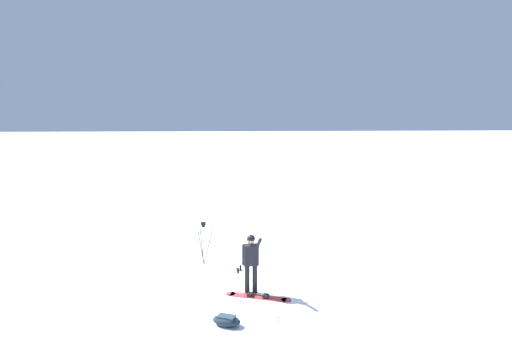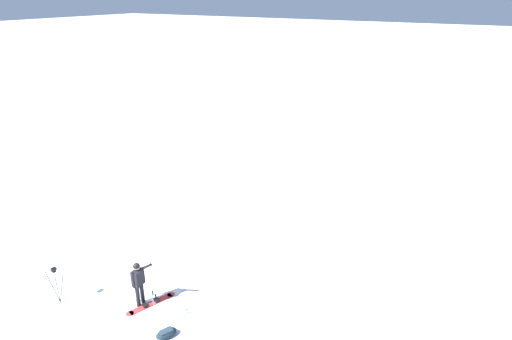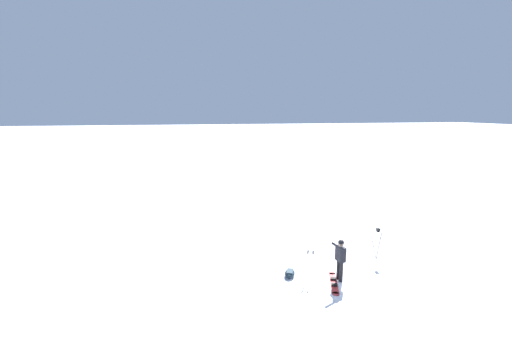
% 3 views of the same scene
% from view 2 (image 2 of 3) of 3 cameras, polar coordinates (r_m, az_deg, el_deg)
% --- Properties ---
extents(ground_plane, '(300.00, 300.00, 0.00)m').
position_cam_2_polar(ground_plane, '(16.05, -17.21, -17.61)').
color(ground_plane, white).
extents(snowboarder, '(0.64, 0.50, 1.70)m').
position_cam_2_polar(snowboarder, '(15.69, -15.17, -13.69)').
color(snowboarder, black).
rests_on(snowboarder, ground_plane).
extents(snowboard, '(0.80, 1.73, 0.10)m').
position_cam_2_polar(snowboard, '(16.19, -13.58, -16.64)').
color(snowboard, '#B23333').
rests_on(snowboard, ground_plane).
extents(gear_bag_large, '(0.63, 0.78, 0.24)m').
position_cam_2_polar(gear_bag_large, '(14.84, -11.67, -20.21)').
color(gear_bag_large, '#192833').
rests_on(gear_bag_large, ground_plane).
extents(camera_tripod, '(0.61, 0.52, 1.44)m').
position_cam_2_polar(camera_tripod, '(16.68, -24.78, -12.76)').
color(camera_tripod, '#262628').
rests_on(camera_tripod, ground_plane).
extents(ski_poles, '(0.36, 0.32, 1.16)m').
position_cam_2_polar(ski_poles, '(15.00, -13.09, -16.56)').
color(ski_poles, gray).
rests_on(ski_poles, ground_plane).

